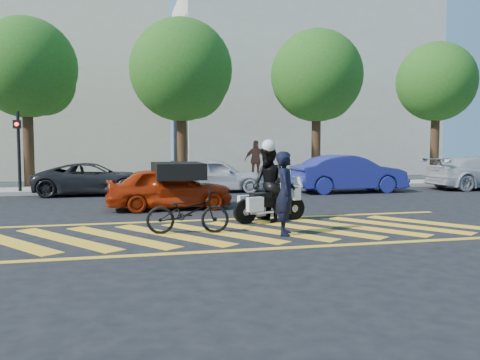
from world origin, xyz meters
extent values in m
plane|color=black|center=(0.00, 0.00, 0.00)|extent=(90.00, 90.00, 0.00)
cube|color=#9E998E|center=(0.00, 12.00, 0.07)|extent=(60.00, 5.00, 0.15)
cube|color=yellow|center=(-5.00, 0.00, 0.00)|extent=(2.43, 3.21, 0.01)
cube|color=yellow|center=(-3.90, 0.00, 0.00)|extent=(2.43, 3.21, 0.01)
cube|color=yellow|center=(-2.80, 0.00, 0.00)|extent=(2.43, 3.21, 0.01)
cube|color=yellow|center=(-1.70, 0.00, 0.00)|extent=(2.43, 3.21, 0.01)
cube|color=yellow|center=(-0.60, 0.00, 0.00)|extent=(2.43, 3.21, 0.01)
cube|color=yellow|center=(0.50, 0.00, 0.00)|extent=(2.43, 3.21, 0.01)
cube|color=yellow|center=(1.60, 0.00, 0.00)|extent=(2.43, 3.21, 0.01)
cube|color=yellow|center=(2.70, 0.00, 0.00)|extent=(2.43, 3.21, 0.01)
cube|color=yellow|center=(3.80, 0.00, 0.00)|extent=(2.43, 3.21, 0.01)
cube|color=yellow|center=(4.90, 0.00, 0.00)|extent=(2.43, 3.21, 0.01)
cube|color=yellow|center=(0.00, -1.90, 0.00)|extent=(12.00, 0.20, 0.01)
cube|color=yellow|center=(0.00, 1.90, 0.00)|extent=(12.00, 0.20, 0.01)
cube|color=beige|center=(-8.00, 21.00, 5.00)|extent=(16.00, 8.00, 10.00)
cube|color=beige|center=(9.00, 21.00, 5.50)|extent=(16.00, 8.00, 11.00)
cylinder|color=black|center=(-6.50, 12.00, 2.00)|extent=(0.44, 0.44, 4.00)
sphere|color=#295616|center=(-6.50, 12.00, 5.16)|extent=(4.20, 4.20, 4.20)
sphere|color=#295616|center=(-5.90, 12.30, 4.53)|extent=(2.73, 2.73, 2.73)
cylinder|color=black|center=(0.00, 12.00, 2.00)|extent=(0.44, 0.44, 4.00)
sphere|color=#295616|center=(0.00, 12.00, 5.26)|extent=(4.60, 4.60, 4.60)
sphere|color=#295616|center=(0.60, 12.30, 4.58)|extent=(2.99, 2.99, 2.99)
cylinder|color=black|center=(6.50, 12.00, 2.00)|extent=(0.44, 0.44, 4.00)
sphere|color=#295616|center=(6.50, 12.00, 5.21)|extent=(4.40, 4.40, 4.40)
sphere|color=#295616|center=(7.10, 12.30, 4.55)|extent=(2.86, 2.86, 2.86)
cylinder|color=black|center=(13.00, 12.00, 2.00)|extent=(0.44, 0.44, 4.00)
sphere|color=#295616|center=(13.00, 12.00, 5.10)|extent=(4.00, 4.00, 4.00)
sphere|color=#295616|center=(13.60, 12.30, 4.50)|extent=(2.60, 2.60, 2.60)
cylinder|color=black|center=(-6.50, 9.80, 1.60)|extent=(0.12, 0.12, 3.20)
cube|color=black|center=(-6.50, 9.60, 2.70)|extent=(0.28, 0.18, 0.32)
sphere|color=#FF260C|center=(-6.50, 9.50, 2.70)|extent=(0.14, 0.14, 0.14)
imported|color=black|center=(0.73, -0.56, 0.91)|extent=(0.63, 0.77, 1.83)
imported|color=black|center=(-1.33, 0.10, 0.48)|extent=(1.89, 0.84, 0.96)
cylinder|color=black|center=(0.24, 1.11, 0.30)|extent=(0.62, 0.27, 0.61)
cylinder|color=silver|center=(0.24, 1.11, 0.30)|extent=(0.21, 0.19, 0.18)
cylinder|color=black|center=(1.63, 1.45, 0.30)|extent=(0.62, 0.27, 0.61)
cylinder|color=silver|center=(1.63, 1.45, 0.30)|extent=(0.21, 0.19, 0.18)
cube|color=black|center=(0.89, 1.27, 0.53)|extent=(1.17, 0.50, 0.28)
cube|color=black|center=(1.16, 1.33, 0.72)|extent=(0.47, 0.37, 0.20)
cube|color=black|center=(0.67, 1.21, 0.70)|extent=(0.57, 0.42, 0.11)
cube|color=silver|center=(1.63, 1.45, 0.72)|extent=(0.29, 0.42, 0.37)
cube|color=silver|center=(0.33, 1.37, 0.51)|extent=(0.44, 0.26, 0.35)
cube|color=silver|center=(0.44, 0.91, 0.51)|extent=(0.44, 0.26, 0.35)
imported|color=black|center=(0.89, 1.28, 0.97)|extent=(0.94, 1.09, 1.94)
imported|color=#A42407|center=(-1.32, 4.31, 0.64)|extent=(3.82, 1.64, 1.29)
imported|color=black|center=(-3.77, 9.20, 0.62)|extent=(4.55, 2.32, 1.23)
imported|color=#B5B5B9|center=(1.05, 9.20, 0.69)|extent=(4.21, 2.14, 1.37)
imported|color=navy|center=(6.25, 7.82, 0.75)|extent=(4.58, 1.61, 1.51)
imported|color=#965644|center=(3.86, 13.30, 1.14)|extent=(1.25, 0.96, 1.98)
camera|label=1|loc=(-2.80, -11.04, 2.03)|focal=38.00mm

